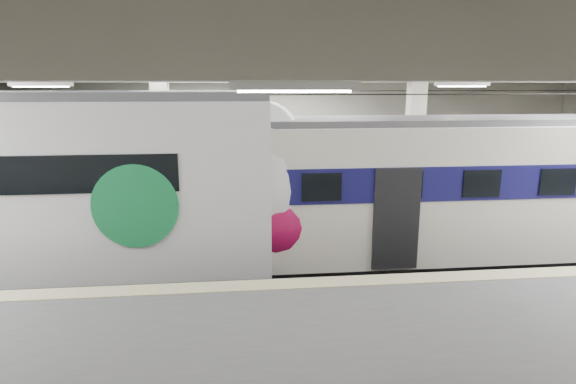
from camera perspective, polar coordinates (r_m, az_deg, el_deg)
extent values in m
cube|color=black|center=(13.09, -2.48, -9.83)|extent=(36.00, 24.00, 0.10)
cube|color=silver|center=(12.09, -2.75, 15.47)|extent=(36.00, 24.00, 0.20)
cube|color=beige|center=(22.18, -4.21, 6.99)|extent=(30.00, 0.10, 5.50)
cube|color=beige|center=(9.65, -1.30, -10.88)|extent=(30.00, 0.50, 0.02)
cube|color=beige|center=(15.39, -14.56, 4.05)|extent=(0.50, 0.50, 5.50)
cube|color=beige|center=(16.26, 14.64, 4.49)|extent=(0.50, 0.50, 5.50)
cube|color=beige|center=(12.08, -2.73, 14.05)|extent=(30.00, 18.00, 0.50)
cube|color=#59544C|center=(13.04, -2.49, -9.31)|extent=(30.00, 1.52, 0.16)
cube|color=#59544C|center=(18.24, -3.59, -2.81)|extent=(30.00, 1.52, 0.16)
cylinder|color=black|center=(12.08, -2.71, 11.44)|extent=(30.00, 0.03, 0.03)
cylinder|color=black|center=(17.57, -3.80, 11.85)|extent=(30.00, 0.03, 0.03)
cube|color=white|center=(10.08, -2.02, 12.43)|extent=(26.00, 8.40, 0.12)
ellipsoid|color=white|center=(12.32, -2.50, 1.37)|extent=(2.41, 2.98, 4.01)
ellipsoid|color=#A40D45|center=(12.54, -1.92, -2.65)|extent=(2.56, 3.04, 2.45)
cylinder|color=#188747|center=(11.07, -17.66, -1.64)|extent=(1.89, 0.06, 1.89)
cube|color=silver|center=(14.10, 22.76, 0.51)|extent=(12.13, 2.66, 3.45)
cube|color=#141252|center=(14.02, 22.90, 2.16)|extent=(12.17, 2.72, 0.84)
cube|color=#BB300C|center=(12.50, -2.82, -2.24)|extent=(0.08, 2.26, 1.90)
cube|color=black|center=(12.21, -2.90, 4.34)|extent=(0.08, 2.13, 1.24)
cube|color=#4C4C51|center=(13.86, 23.40, 7.82)|extent=(12.13, 2.07, 0.16)
cube|color=black|center=(14.58, 22.12, -6.71)|extent=(12.13, 1.86, 0.70)
cube|color=white|center=(19.17, -28.39, 3.81)|extent=(14.76, 3.13, 4.00)
cube|color=#188747|center=(19.11, -28.56, 5.37)|extent=(14.80, 3.19, 0.84)
cube|color=#4C4C51|center=(19.01, -29.07, 10.08)|extent=(14.75, 2.60, 0.16)
cube|color=black|center=(19.58, -27.71, -2.54)|extent=(14.75, 2.81, 0.60)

